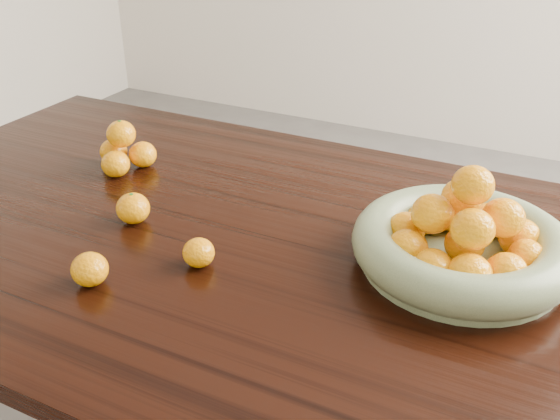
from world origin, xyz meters
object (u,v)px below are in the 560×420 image
at_px(fruit_bowl, 462,243).
at_px(orange_pyramid, 123,151).
at_px(loose_orange_0, 133,208).
at_px(dining_table, 302,287).

relative_size(fruit_bowl, orange_pyramid, 2.78).
bearing_deg(loose_orange_0, fruit_bowl, 11.77).
bearing_deg(loose_orange_0, dining_table, 10.16).
distance_m(dining_table, orange_pyramid, 0.55).
distance_m(dining_table, fruit_bowl, 0.31).
height_order(dining_table, loose_orange_0, loose_orange_0).
distance_m(orange_pyramid, loose_orange_0, 0.26).
relative_size(dining_table, fruit_bowl, 5.26).
distance_m(dining_table, loose_orange_0, 0.37).
distance_m(fruit_bowl, loose_orange_0, 0.62).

